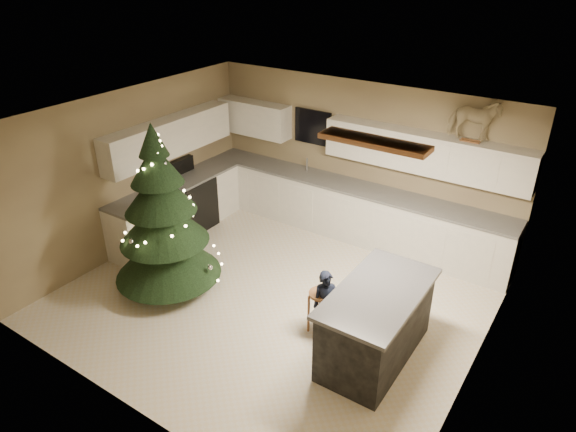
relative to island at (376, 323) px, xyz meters
The scene contains 8 objects.
ground_plane 1.78m from the island, behind, with size 5.50×5.50×0.00m, color silver.
room_shell 2.11m from the island, 169.91° to the left, with size 5.52×5.02×2.61m.
cabinetry 3.26m from the island, 143.21° to the left, with size 5.50×3.20×2.00m.
island is the anchor object (origin of this frame).
bar_stool 0.79m from the island, behind, with size 0.31×0.31×0.59m.
christmas_tree 3.17m from the island, behind, with size 1.56×1.51×2.49m.
toddler 0.69m from the island, behind, with size 0.34×0.22×0.94m, color black.
rocking_horse 3.20m from the island, 87.85° to the left, with size 0.75×0.46×0.61m.
Camera 1 is at (3.48, -4.87, 4.42)m, focal length 32.00 mm.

